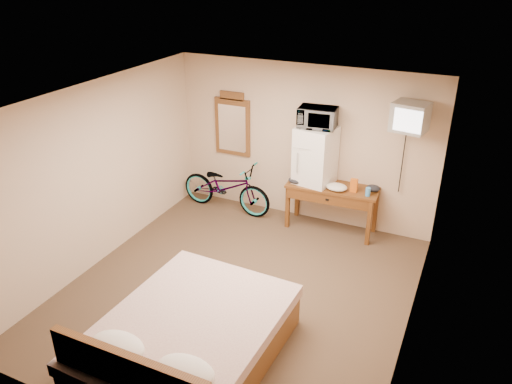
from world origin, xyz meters
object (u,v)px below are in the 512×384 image
(wall_mirror, at_px, (233,125))
(bicycle, at_px, (226,186))
(desk, at_px, (332,194))
(crt_television, at_px, (410,117))
(bed, at_px, (186,342))
(mini_fridge, at_px, (315,155))
(microwave, at_px, (317,117))
(blue_cup, at_px, (368,192))

(wall_mirror, xyz_separation_m, bicycle, (0.02, -0.32, -0.97))
(desk, distance_m, wall_mirror, 2.00)
(crt_television, bearing_deg, bed, -114.04)
(mini_fridge, distance_m, microwave, 0.59)
(mini_fridge, xyz_separation_m, bicycle, (-1.49, -0.11, -0.76))
(crt_television, distance_m, bicycle, 3.19)
(crt_television, xyz_separation_m, wall_mirror, (-2.82, 0.25, -0.56))
(bicycle, xyz_separation_m, bed, (1.28, -3.32, -0.14))
(desk, relative_size, bed, 0.62)
(bicycle, bearing_deg, wall_mirror, 6.68)
(blue_cup, height_order, bicycle, blue_cup)
(crt_television, relative_size, bicycle, 0.37)
(mini_fridge, xyz_separation_m, microwave, (0.00, 0.00, 0.59))
(microwave, relative_size, bicycle, 0.34)
(crt_television, distance_m, wall_mirror, 2.88)
(desk, xyz_separation_m, bicycle, (-1.80, -0.05, -0.20))
(mini_fridge, relative_size, wall_mirror, 0.83)
(mini_fridge, distance_m, blue_cup, 0.96)
(desk, distance_m, crt_television, 1.67)
(microwave, bearing_deg, bed, -99.36)
(crt_television, xyz_separation_m, bicycle, (-2.79, -0.07, -1.54))
(desk, relative_size, microwave, 2.56)
(microwave, xyz_separation_m, blue_cup, (0.87, -0.14, -0.97))
(microwave, bearing_deg, blue_cup, -14.91)
(blue_cup, bearing_deg, crt_television, 13.16)
(blue_cup, height_order, bed, bed)
(blue_cup, xyz_separation_m, bicycle, (-2.36, 0.03, -0.38))
(desk, xyz_separation_m, mini_fridge, (-0.31, 0.06, 0.56))
(desk, relative_size, blue_cup, 11.03)
(desk, height_order, wall_mirror, wall_mirror)
(blue_cup, distance_m, crt_television, 1.24)
(blue_cup, bearing_deg, microwave, 170.97)
(desk, bearing_deg, wall_mirror, 171.47)
(crt_television, height_order, bicycle, crt_television)
(bicycle, distance_m, bed, 3.56)
(mini_fridge, bearing_deg, wall_mirror, 171.95)
(crt_television, height_order, bed, crt_television)
(bicycle, bearing_deg, bed, -156.33)
(microwave, distance_m, bed, 3.74)
(desk, xyz_separation_m, bed, (-0.52, -3.37, -0.34))
(wall_mirror, height_order, bicycle, wall_mirror)
(bed, bearing_deg, microwave, 86.53)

